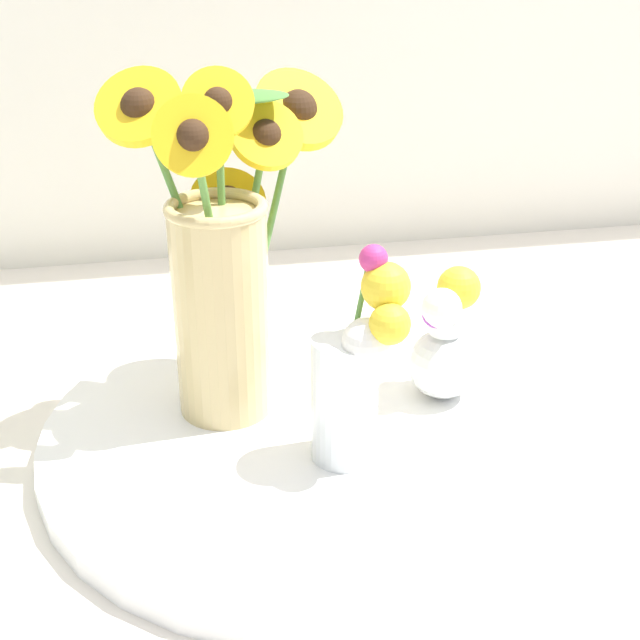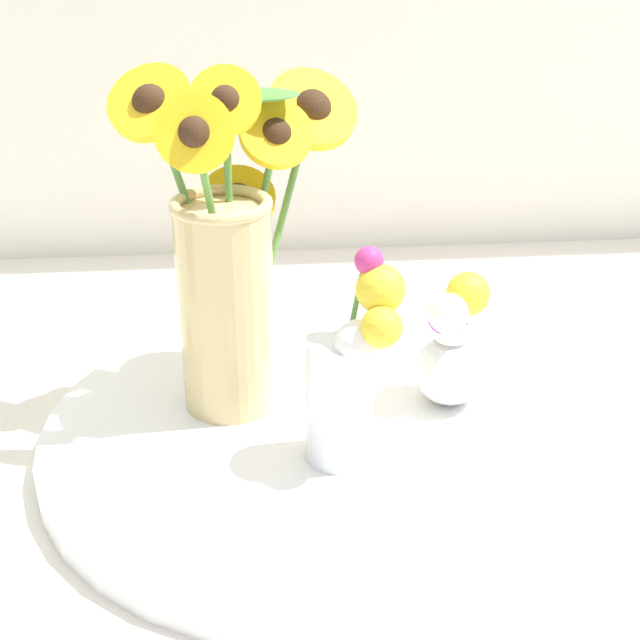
{
  "view_description": "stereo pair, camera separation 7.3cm",
  "coord_description": "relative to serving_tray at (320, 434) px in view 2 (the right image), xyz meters",
  "views": [
    {
      "loc": [
        -0.16,
        -0.66,
        0.49
      ],
      "look_at": [
        -0.02,
        0.05,
        0.13
      ],
      "focal_mm": 50.0,
      "sensor_mm": 36.0,
      "label": 1
    },
    {
      "loc": [
        -0.08,
        -0.67,
        0.49
      ],
      "look_at": [
        -0.02,
        0.05,
        0.13
      ],
      "focal_mm": 50.0,
      "sensor_mm": 36.0,
      "label": 2
    }
  ],
  "objects": [
    {
      "name": "ground_plane",
      "position": [
        0.02,
        -0.05,
        -0.01
      ],
      "size": [
        6.0,
        6.0,
        0.0
      ],
      "primitive_type": "plane",
      "color": "silver"
    },
    {
      "name": "serving_tray",
      "position": [
        0.0,
        0.0,
        0.0
      ],
      "size": [
        0.53,
        0.53,
        0.02
      ],
      "color": "white",
      "rests_on": "ground_plane"
    },
    {
      "name": "mason_jar_sunflowers",
      "position": [
        -0.08,
        0.06,
        0.16
      ],
      "size": [
        0.25,
        0.18,
        0.33
      ],
      "color": "#D1B77A",
      "rests_on": "serving_tray"
    },
    {
      "name": "vase_small_center",
      "position": [
        0.02,
        -0.06,
        0.1
      ],
      "size": [
        0.09,
        0.07,
        0.2
      ],
      "color": "white",
      "rests_on": "serving_tray"
    },
    {
      "name": "vase_bulb_right",
      "position": [
        0.13,
        0.03,
        0.07
      ],
      "size": [
        0.08,
        0.08,
        0.13
      ],
      "color": "white",
      "rests_on": "serving_tray"
    }
  ]
}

